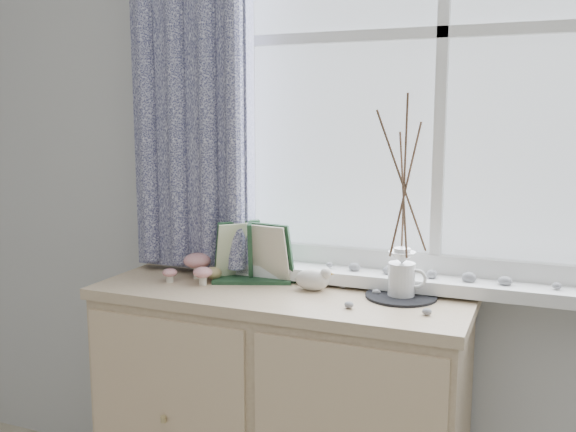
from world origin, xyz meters
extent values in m
cube|color=beige|center=(0.00, 2.00, 1.30)|extent=(4.00, 0.04, 2.60)
cube|color=silver|center=(0.30, 2.00, 1.65)|extent=(1.30, 0.01, 1.40)
cube|color=white|center=(0.30, 1.92, 0.88)|extent=(1.45, 0.16, 0.04)
cube|color=#0A0A39|center=(-0.52, 1.87, 1.68)|extent=(0.44, 0.06, 1.61)
cube|color=#C5AF8A|center=(-0.15, 1.75, 0.41)|extent=(1.17, 0.43, 0.81)
cube|color=#C5AF8A|center=(-0.15, 1.75, 0.83)|extent=(1.20, 0.45, 0.03)
cylinder|color=silver|center=(-0.47, 1.79, 0.88)|extent=(0.03, 0.03, 0.06)
ellipsoid|color=#A20509|center=(-0.47, 1.79, 0.91)|extent=(0.09, 0.09, 0.05)
cylinder|color=silver|center=(-0.41, 1.72, 0.87)|extent=(0.03, 0.03, 0.04)
ellipsoid|color=#A20509|center=(-0.41, 1.72, 0.89)|extent=(0.06, 0.06, 0.04)
cylinder|color=silver|center=(-0.53, 1.71, 0.87)|extent=(0.02, 0.02, 0.03)
ellipsoid|color=#A20509|center=(-0.53, 1.71, 0.88)|extent=(0.05, 0.05, 0.03)
ellipsoid|color=tan|center=(-0.40, 1.78, 0.88)|extent=(0.05, 0.04, 0.07)
ellipsoid|color=tan|center=(-0.44, 1.85, 0.88)|extent=(0.05, 0.04, 0.07)
cylinder|color=black|center=(0.23, 1.82, 0.85)|extent=(0.22, 0.22, 0.01)
cylinder|color=white|center=(0.23, 1.82, 0.91)|extent=(0.10, 0.10, 0.10)
cone|color=white|center=(0.23, 1.82, 0.97)|extent=(0.08, 0.08, 0.04)
cylinder|color=white|center=(0.23, 1.82, 0.99)|extent=(0.05, 0.05, 0.02)
torus|color=white|center=(0.27, 1.82, 0.91)|extent=(0.06, 0.03, 0.06)
ellipsoid|color=gray|center=(0.11, 1.65, 0.86)|extent=(0.03, 0.02, 0.02)
ellipsoid|color=gray|center=(0.15, 1.81, 0.86)|extent=(0.03, 0.02, 0.02)
ellipsoid|color=gray|center=(0.33, 1.67, 0.86)|extent=(0.03, 0.02, 0.02)
ellipsoid|color=gray|center=(0.03, 1.85, 0.86)|extent=(0.03, 0.02, 0.02)
camera|label=1|loc=(0.62, -0.06, 1.40)|focal=40.00mm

